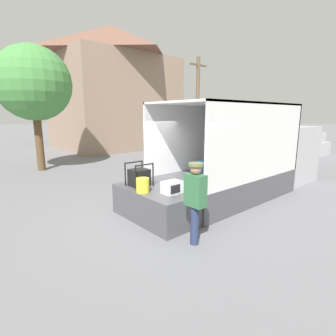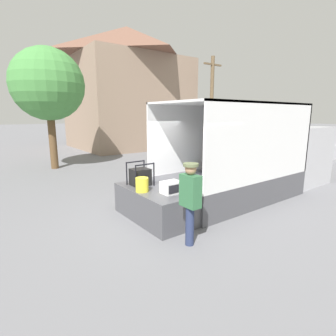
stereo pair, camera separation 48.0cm
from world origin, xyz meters
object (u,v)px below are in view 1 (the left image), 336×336
(portable_generator, at_px, (140,177))
(pickup_truck_silver, at_px, (299,147))
(microwave, at_px, (172,187))
(street_tree, at_px, (34,84))
(box_truck, at_px, (256,162))
(orange_bucket, at_px, (143,185))
(utility_pole, at_px, (198,102))
(worker_person, at_px, (195,195))

(portable_generator, distance_m, pickup_truck_silver, 13.62)
(microwave, distance_m, street_tree, 9.62)
(box_truck, xyz_separation_m, street_tree, (-5.24, 8.52, 3.15))
(microwave, relative_size, pickup_truck_silver, 0.08)
(orange_bucket, bearing_deg, portable_generator, 61.91)
(portable_generator, bearing_deg, utility_pole, 37.23)
(portable_generator, height_order, pickup_truck_silver, pickup_truck_silver)
(microwave, bearing_deg, portable_generator, 100.45)
(microwave, xyz_separation_m, utility_pole, (11.52, 9.99, 2.71))
(box_truck, xyz_separation_m, orange_bucket, (-5.16, -0.02, 0.04))
(worker_person, height_order, utility_pole, utility_pole)
(pickup_truck_silver, distance_m, street_tree, 15.70)
(worker_person, height_order, pickup_truck_silver, worker_person)
(portable_generator, bearing_deg, worker_person, -93.15)
(microwave, distance_m, worker_person, 1.13)
(utility_pole, height_order, street_tree, utility_pole)
(pickup_truck_silver, height_order, utility_pole, utility_pole)
(utility_pole, distance_m, street_tree, 12.13)
(box_truck, height_order, microwave, box_truck)
(utility_pole, bearing_deg, orange_bucket, -141.80)
(pickup_truck_silver, bearing_deg, orange_bucket, -171.36)
(worker_person, distance_m, pickup_truck_silver, 14.15)
(street_tree, bearing_deg, portable_generator, -87.34)
(box_truck, distance_m, worker_person, 5.25)
(worker_person, bearing_deg, portable_generator, 86.85)
(portable_generator, height_order, worker_person, worker_person)
(microwave, relative_size, portable_generator, 0.73)
(worker_person, xyz_separation_m, street_tree, (-0.25, 10.15, 3.02))
(box_truck, relative_size, microwave, 15.62)
(box_truck, relative_size, street_tree, 1.23)
(box_truck, xyz_separation_m, pickup_truck_silver, (8.66, 2.08, -0.31))
(microwave, height_order, utility_pole, utility_pole)
(microwave, relative_size, utility_pole, 0.07)
(microwave, bearing_deg, pickup_truck_silver, 11.21)
(worker_person, bearing_deg, box_truck, 18.15)
(orange_bucket, xyz_separation_m, pickup_truck_silver, (13.82, 2.10, -0.35))
(orange_bucket, bearing_deg, box_truck, 0.21)
(portable_generator, height_order, street_tree, street_tree)
(orange_bucket, distance_m, pickup_truck_silver, 13.98)
(portable_generator, bearing_deg, street_tree, 92.66)
(worker_person, xyz_separation_m, pickup_truck_silver, (13.65, 3.72, -0.44))
(orange_bucket, xyz_separation_m, worker_person, (0.17, -1.62, 0.09))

